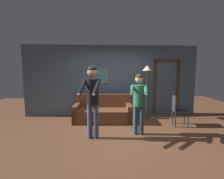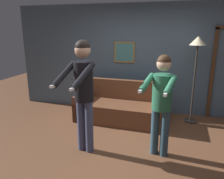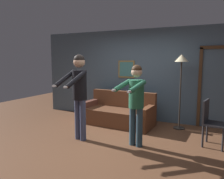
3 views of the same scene
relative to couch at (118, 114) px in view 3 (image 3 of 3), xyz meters
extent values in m
plane|color=brown|center=(0.37, -1.29, -0.28)|extent=(12.00, 12.00, 0.00)
cube|color=#496074|center=(0.37, 0.76, 1.02)|extent=(6.40, 0.06, 2.60)
cube|color=olive|center=(-0.05, 0.72, 1.19)|extent=(0.50, 0.02, 0.50)
cube|color=teal|center=(-0.05, 0.70, 1.19)|extent=(0.42, 0.01, 0.42)
cube|color=#4C331E|center=(1.98, 0.71, 0.74)|extent=(0.08, 0.04, 2.04)
cube|color=#4C331E|center=(2.43, 0.71, 1.76)|extent=(0.98, 0.04, 0.08)
cube|color=brown|center=(0.00, -0.04, -0.07)|extent=(1.95, 0.97, 0.42)
cube|color=brown|center=(0.02, 0.31, 0.37)|extent=(1.91, 0.26, 0.45)
cube|color=brown|center=(-0.87, 0.01, 0.01)|extent=(0.22, 0.86, 0.58)
cube|color=brown|center=(0.87, -0.10, 0.01)|extent=(0.22, 0.86, 0.58)
cylinder|color=#332D28|center=(1.56, 0.29, -0.27)|extent=(0.28, 0.28, 0.02)
cylinder|color=#332D28|center=(1.56, 0.29, 0.58)|extent=(0.04, 0.04, 1.66)
cone|color=#F9EAB7|center=(1.56, 0.29, 1.50)|extent=(0.34, 0.34, 0.18)
cylinder|color=#414C73|center=(-0.36, -1.40, 0.16)|extent=(0.13, 0.13, 0.88)
cylinder|color=#414C73|center=(-0.20, -1.44, 0.16)|extent=(0.13, 0.13, 0.88)
cylinder|color=black|center=(-0.28, -1.42, 0.92)|extent=(0.30, 0.30, 0.63)
sphere|color=tan|center=(-0.28, -1.42, 1.40)|extent=(0.24, 0.24, 0.24)
sphere|color=black|center=(-0.28, -1.42, 1.45)|extent=(0.23, 0.23, 0.23)
cylinder|color=black|center=(-0.50, -1.62, 1.07)|extent=(0.21, 0.53, 0.34)
cube|color=white|center=(-0.56, -1.85, 0.94)|extent=(0.07, 0.16, 0.04)
cylinder|color=black|center=(-0.17, -1.69, 1.07)|extent=(0.21, 0.53, 0.34)
cube|color=white|center=(-0.22, -1.93, 0.94)|extent=(0.07, 0.16, 0.04)
cylinder|color=#2E4D61|center=(0.85, -1.23, 0.11)|extent=(0.13, 0.13, 0.78)
cylinder|color=#2E4D61|center=(1.00, -1.26, 0.11)|extent=(0.13, 0.13, 0.78)
cylinder|color=#286B4C|center=(0.92, -1.25, 0.78)|extent=(0.30, 0.30, 0.55)
sphere|color=#D8AD8E|center=(0.92, -1.25, 1.21)|extent=(0.21, 0.21, 0.21)
sphere|color=#382314|center=(0.92, -1.25, 1.25)|extent=(0.20, 0.20, 0.20)
cylinder|color=#286B4C|center=(0.70, -1.43, 0.96)|extent=(0.20, 0.50, 0.22)
cube|color=white|center=(0.65, -1.66, 0.90)|extent=(0.07, 0.16, 0.04)
cylinder|color=#286B4C|center=(1.03, -1.51, 0.96)|extent=(0.20, 0.50, 0.22)
cube|color=white|center=(0.98, -1.74, 0.90)|extent=(0.07, 0.16, 0.04)
cylinder|color=#2D2D33|center=(2.51, -0.84, -0.05)|extent=(0.04, 0.04, 0.45)
cylinder|color=#2D2D33|center=(2.15, -0.78, -0.05)|extent=(0.04, 0.04, 0.45)
cylinder|color=#2D2D33|center=(2.22, -0.42, -0.05)|extent=(0.04, 0.04, 0.45)
cube|color=#2D2D33|center=(2.37, -0.63, 0.19)|extent=(0.49, 0.49, 0.03)
cube|color=#2D2D33|center=(2.18, -0.60, 0.43)|extent=(0.11, 0.42, 0.45)
camera|label=1|loc=(-0.11, -5.71, 1.51)|focal=28.00mm
camera|label=2|loc=(0.96, -4.54, 1.68)|focal=35.00mm
camera|label=3|loc=(2.27, -5.30, 1.42)|focal=35.00mm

